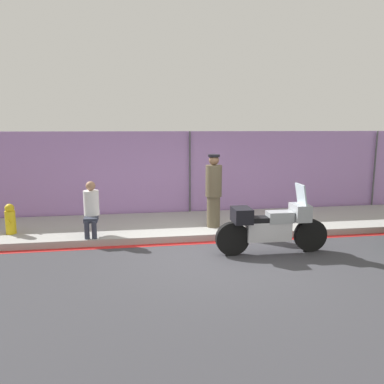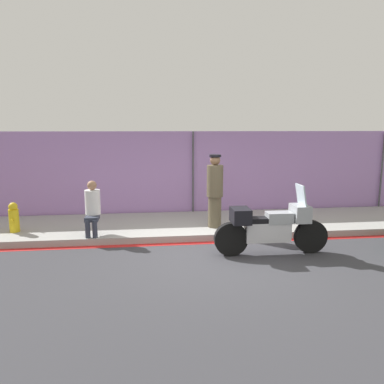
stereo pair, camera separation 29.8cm
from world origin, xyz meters
TOP-DOWN VIEW (x-y plane):
  - ground_plane at (0.00, 0.00)m, footprint 120.00×120.00m
  - sidewalk at (0.00, 2.21)m, footprint 42.92×2.45m
  - curb_paint_stripe at (0.00, 0.90)m, footprint 42.92×0.18m
  - storefront_fence at (0.00, 3.52)m, footprint 40.78×0.17m
  - motorcycle at (1.16, 0.01)m, footprint 2.36×0.51m
  - officer_standing at (0.31, 1.68)m, footprint 0.39×0.39m
  - person_seated_on_curb at (-2.55, 1.42)m, footprint 0.34×0.62m
  - fire_hydrant at (-4.40, 1.79)m, footprint 0.23×0.28m

SIDE VIEW (x-z plane):
  - ground_plane at x=0.00m, z-range 0.00..0.00m
  - curb_paint_stripe at x=0.00m, z-range 0.00..0.01m
  - sidewalk at x=0.00m, z-range 0.00..0.16m
  - fire_hydrant at x=-4.40m, z-range 0.15..0.85m
  - motorcycle at x=1.16m, z-range -0.14..1.29m
  - person_seated_on_curb at x=-2.55m, z-range 0.22..1.44m
  - officer_standing at x=0.31m, z-range 0.18..1.95m
  - storefront_fence at x=0.00m, z-range 0.00..2.46m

